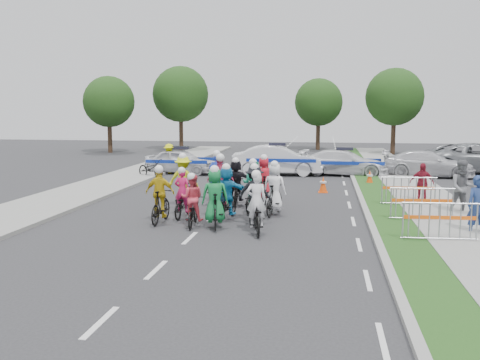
% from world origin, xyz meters
% --- Properties ---
extents(ground, '(90.00, 90.00, 0.00)m').
position_xyz_m(ground, '(0.00, 0.00, 0.00)').
color(ground, '#28282B').
rests_on(ground, ground).
extents(curb_right, '(0.20, 60.00, 0.12)m').
position_xyz_m(curb_right, '(5.10, 5.00, 0.06)').
color(curb_right, gray).
rests_on(curb_right, ground).
extents(grass_strip, '(1.20, 60.00, 0.11)m').
position_xyz_m(grass_strip, '(5.80, 5.00, 0.06)').
color(grass_strip, '#1C4516').
rests_on(grass_strip, ground).
extents(sidewalk_right, '(2.40, 60.00, 0.13)m').
position_xyz_m(sidewalk_right, '(7.60, 5.00, 0.07)').
color(sidewalk_right, gray).
rests_on(sidewalk_right, ground).
extents(sidewalk_left, '(3.00, 60.00, 0.13)m').
position_xyz_m(sidewalk_left, '(-6.50, 5.00, 0.07)').
color(sidewalk_left, gray).
rests_on(sidewalk_left, ground).
extents(rider_0, '(0.97, 1.90, 1.85)m').
position_xyz_m(rider_0, '(1.75, 0.92, 0.61)').
color(rider_0, black).
rests_on(rider_0, ground).
extents(rider_1, '(0.89, 1.88, 1.91)m').
position_xyz_m(rider_1, '(0.42, 1.44, 0.74)').
color(rider_1, black).
rests_on(rider_1, ground).
extents(rider_2, '(0.74, 1.68, 1.66)m').
position_xyz_m(rider_2, '(-0.30, 1.52, 0.63)').
color(rider_2, black).
rests_on(rider_2, ground).
extents(rider_3, '(0.93, 1.76, 1.85)m').
position_xyz_m(rider_3, '(-1.41, 1.82, 0.71)').
color(rider_3, black).
rests_on(rider_3, ground).
extents(rider_4, '(1.06, 1.86, 1.89)m').
position_xyz_m(rider_4, '(1.48, 2.48, 0.73)').
color(rider_4, black).
rests_on(rider_4, ground).
extents(rider_5, '(1.52, 1.81, 1.84)m').
position_xyz_m(rider_5, '(0.54, 2.72, 0.78)').
color(rider_5, black).
rests_on(rider_5, ground).
extents(rider_6, '(0.66, 1.68, 1.69)m').
position_xyz_m(rider_6, '(-0.96, 2.81, 0.56)').
color(rider_6, black).
rests_on(rider_6, ground).
extents(rider_7, '(0.86, 1.83, 1.86)m').
position_xyz_m(rider_7, '(2.00, 3.67, 0.72)').
color(rider_7, black).
rests_on(rider_7, ground).
extents(rider_8, '(0.87, 1.90, 1.87)m').
position_xyz_m(rider_8, '(1.18, 4.35, 0.69)').
color(rider_8, black).
rests_on(rider_8, ground).
extents(rider_9, '(1.07, 1.98, 2.02)m').
position_xyz_m(rider_9, '(0.02, 4.38, 0.77)').
color(rider_9, black).
rests_on(rider_9, ground).
extents(rider_10, '(1.12, 1.97, 2.00)m').
position_xyz_m(rider_10, '(-1.42, 4.64, 0.77)').
color(rider_10, black).
rests_on(rider_10, ground).
extents(rider_11, '(1.47, 1.75, 1.80)m').
position_xyz_m(rider_11, '(0.41, 5.33, 0.76)').
color(rider_11, black).
rests_on(rider_11, ground).
extents(rider_12, '(0.73, 2.00, 2.02)m').
position_xyz_m(rider_12, '(-0.41, 5.83, 0.67)').
color(rider_12, black).
rests_on(rider_12, ground).
extents(rider_13, '(0.86, 1.84, 1.88)m').
position_xyz_m(rider_13, '(1.38, 6.04, 0.73)').
color(rider_13, black).
rests_on(rider_13, ground).
extents(police_car_0, '(4.23, 2.28, 1.37)m').
position_xyz_m(police_car_0, '(-4.29, 14.70, 0.68)').
color(police_car_0, silver).
rests_on(police_car_0, ground).
extents(police_car_1, '(5.01, 2.10, 1.61)m').
position_xyz_m(police_car_1, '(1.09, 14.91, 0.80)').
color(police_car_1, silver).
rests_on(police_car_1, ground).
extents(police_car_2, '(4.95, 2.51, 1.38)m').
position_xyz_m(police_car_2, '(4.70, 15.34, 0.69)').
color(police_car_2, silver).
rests_on(police_car_2, ground).
extents(civilian_sedan, '(4.94, 2.53, 1.37)m').
position_xyz_m(civilian_sedan, '(9.07, 15.38, 0.69)').
color(civilian_sedan, silver).
rests_on(civilian_sedan, ground).
extents(civilian_suv, '(6.30, 3.15, 1.71)m').
position_xyz_m(civilian_suv, '(12.14, 17.13, 0.86)').
color(civilian_suv, slate).
rests_on(civilian_suv, ground).
extents(spectator_0, '(0.66, 0.46, 1.72)m').
position_xyz_m(spectator_0, '(7.95, 1.55, 0.86)').
color(spectator_0, navy).
rests_on(spectator_0, ground).
extents(spectator_1, '(0.95, 0.76, 1.88)m').
position_xyz_m(spectator_1, '(8.26, 4.61, 0.94)').
color(spectator_1, slate).
rests_on(spectator_1, ground).
extents(spectator_2, '(0.98, 0.66, 1.55)m').
position_xyz_m(spectator_2, '(7.32, 6.84, 0.77)').
color(spectator_2, maroon).
rests_on(spectator_2, ground).
extents(marshal_hiviz, '(1.21, 1.17, 1.66)m').
position_xyz_m(marshal_hiviz, '(-4.93, 14.62, 0.83)').
color(marshal_hiviz, '#D8DD0B').
rests_on(marshal_hiviz, ground).
extents(barrier_0, '(2.03, 0.62, 1.12)m').
position_xyz_m(barrier_0, '(6.70, 0.44, 0.56)').
color(barrier_0, '#A5A8AD').
rests_on(barrier_0, ground).
extents(barrier_1, '(2.03, 0.66, 1.12)m').
position_xyz_m(barrier_1, '(6.70, 3.14, 0.56)').
color(barrier_1, '#A5A8AD').
rests_on(barrier_1, ground).
extents(barrier_2, '(2.04, 0.67, 1.12)m').
position_xyz_m(barrier_2, '(6.70, 5.89, 0.56)').
color(barrier_2, '#A5A8AD').
rests_on(barrier_2, ground).
extents(cone_0, '(0.40, 0.40, 0.70)m').
position_xyz_m(cone_0, '(3.61, 8.97, 0.34)').
color(cone_0, '#F24C0C').
rests_on(cone_0, ground).
extents(cone_1, '(0.40, 0.40, 0.70)m').
position_xyz_m(cone_1, '(5.78, 11.74, 0.34)').
color(cone_1, '#F24C0C').
rests_on(cone_1, ground).
extents(parked_bike, '(1.96, 1.55, 0.99)m').
position_xyz_m(parked_bike, '(-5.35, 12.64, 0.50)').
color(parked_bike, black).
rests_on(parked_bike, ground).
extents(tree_0, '(4.20, 4.20, 6.30)m').
position_xyz_m(tree_0, '(-14.00, 28.00, 4.19)').
color(tree_0, '#382619').
rests_on(tree_0, ground).
extents(tree_1, '(4.55, 4.55, 6.82)m').
position_xyz_m(tree_1, '(9.00, 30.00, 4.54)').
color(tree_1, '#382619').
rests_on(tree_1, ground).
extents(tree_3, '(4.90, 4.90, 7.35)m').
position_xyz_m(tree_3, '(-9.00, 32.00, 4.89)').
color(tree_3, '#382619').
rests_on(tree_3, ground).
extents(tree_4, '(4.20, 4.20, 6.30)m').
position_xyz_m(tree_4, '(3.00, 34.00, 4.19)').
color(tree_4, '#382619').
rests_on(tree_4, ground).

